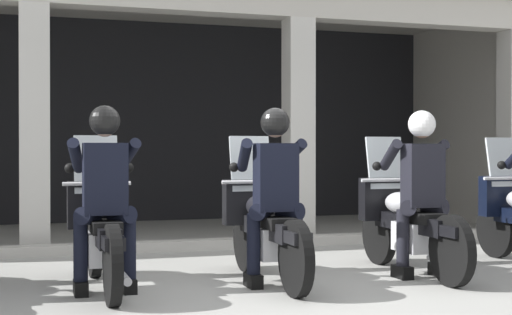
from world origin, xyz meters
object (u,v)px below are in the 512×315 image
police_officer_center (275,181)px  motorcycle_right (406,222)px  police_officer_left (105,182)px  motorcycle_center (265,227)px  police_officer_right (421,179)px  motorcycle_left (101,231)px

police_officer_center → motorcycle_right: 1.57m
police_officer_left → police_officer_center: bearing=3.6°
police_officer_center → motorcycle_right: police_officer_center is taller
police_officer_left → motorcycle_center: bearing=14.5°
motorcycle_center → police_officer_right: size_ratio=1.29×
motorcycle_center → motorcycle_left: bearing=-171.0°
police_officer_left → police_officer_center: (1.48, -0.09, 0.00)m
motorcycle_left → police_officer_left: bearing=-83.0°
motorcycle_center → motorcycle_right: 1.48m
motorcycle_right → police_officer_center: bearing=-159.0°
motorcycle_right → police_officer_right: size_ratio=1.29×
police_officer_right → motorcycle_right: bearing=99.1°
motorcycle_center → motorcycle_right: (1.48, 0.02, 0.00)m
motorcycle_left → police_officer_left: 0.52m
police_officer_left → police_officer_right: 2.96m
motorcycle_left → police_officer_right: (2.95, -0.36, 0.44)m
motorcycle_left → motorcycle_right: (2.96, -0.07, 0.00)m
police_officer_center → motorcycle_left: bearing=178.3°
motorcycle_left → police_officer_right: police_officer_right is taller
police_officer_left → motorcycle_right: police_officer_left is taller
motorcycle_left → police_officer_center: police_officer_center is taller
police_officer_center → motorcycle_right: bearing=24.3°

